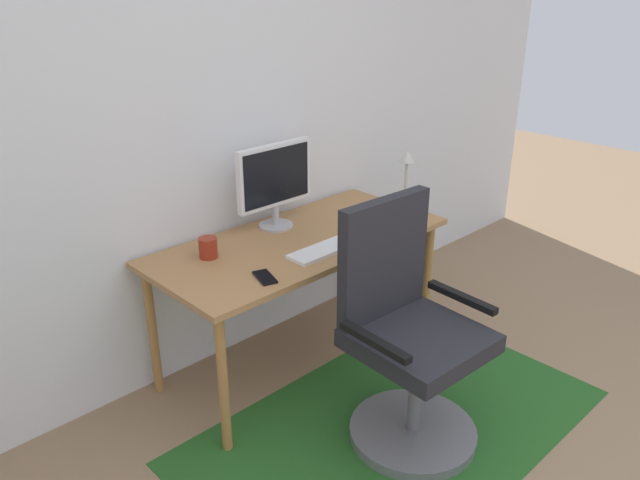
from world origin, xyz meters
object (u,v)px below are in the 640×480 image
at_px(desk_lamp, 406,175).
at_px(cell_phone, 265,277).
at_px(monitor, 275,179).
at_px(coffee_cup, 208,248).
at_px(computer_mouse, 377,229).
at_px(keyboard, 328,248).
at_px(office_chair, 407,347).
at_px(desk, 300,251).

bearing_deg(desk_lamp, cell_phone, -175.66).
height_order(monitor, coffee_cup, monitor).
distance_m(computer_mouse, desk_lamp, 0.38).
distance_m(coffee_cup, cell_phone, 0.36).
distance_m(computer_mouse, coffee_cup, 0.87).
relative_size(keyboard, office_chair, 0.40).
bearing_deg(keyboard, office_chair, -96.21).
bearing_deg(desk, office_chair, -94.03).
xyz_separation_m(coffee_cup, desk_lamp, (1.10, -0.27, 0.18)).
bearing_deg(cell_phone, monitor, 62.85).
height_order(desk, cell_phone, cell_phone).
relative_size(cell_phone, office_chair, 0.13).
height_order(desk, monitor, monitor).
relative_size(monitor, coffee_cup, 4.70).
distance_m(coffee_cup, desk_lamp, 1.15).
distance_m(monitor, office_chair, 1.09).
relative_size(keyboard, cell_phone, 3.07).
height_order(monitor, keyboard, monitor).
distance_m(desk, keyboard, 0.21).
distance_m(desk, coffee_cup, 0.49).
bearing_deg(monitor, office_chair, -94.37).
height_order(computer_mouse, desk_lamp, desk_lamp).
xyz_separation_m(desk, coffee_cup, (-0.45, 0.13, 0.11)).
bearing_deg(office_chair, computer_mouse, 56.27).
relative_size(desk, office_chair, 1.41).
bearing_deg(keyboard, coffee_cup, 144.85).
distance_m(computer_mouse, office_chair, 0.72).
bearing_deg(desk, keyboard, -87.86).
bearing_deg(cell_phone, desk_lamp, 22.01).
bearing_deg(desk_lamp, coffee_cup, 166.15).
bearing_deg(monitor, keyboard, -91.85).
relative_size(desk, cell_phone, 10.88).
xyz_separation_m(desk_lamp, office_chair, (-0.70, -0.60, -0.49)).
relative_size(desk, keyboard, 3.54).
height_order(coffee_cup, desk_lamp, desk_lamp).
height_order(monitor, office_chair, monitor).
relative_size(keyboard, desk_lamp, 1.20).
bearing_deg(coffee_cup, keyboard, -35.15).
distance_m(monitor, desk_lamp, 0.72).
bearing_deg(coffee_cup, office_chair, -65.31).
relative_size(keyboard, computer_mouse, 4.13).
relative_size(monitor, computer_mouse, 4.39).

